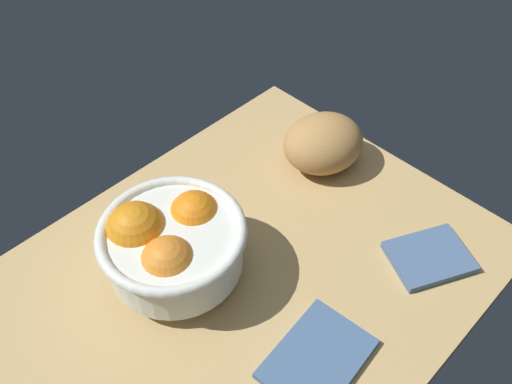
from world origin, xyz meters
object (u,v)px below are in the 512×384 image
Objects in this scene: fruit_bowl at (170,243)px; napkin_spare at (429,257)px; napkin_folded at (317,359)px; bread_loaf at (323,143)px.

napkin_spare is at bearing -42.18° from fruit_bowl.
napkin_spare is at bearing -3.47° from napkin_folded.
fruit_bowl is at bearing 137.82° from napkin_spare.
napkin_folded is (-29.47, -24.15, -4.25)cm from bread_loaf.
bread_loaf is 26.40cm from napkin_spare.
napkin_folded is (4.07, -24.61, -6.43)cm from fruit_bowl.
bread_loaf is at bearing -0.79° from fruit_bowl.
fruit_bowl is at bearing 99.40° from napkin_folded.
bread_loaf is at bearing 79.54° from napkin_spare.
bread_loaf reaches higher than napkin_folded.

